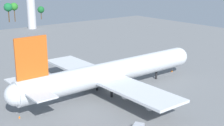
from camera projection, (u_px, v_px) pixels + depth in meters
ground_plane at (112, 91)px, 97.58m from camera, size 266.31×266.31×0.00m
cargo_airplane at (112, 73)px, 95.83m from camera, size 66.58×55.36×20.13m
safety_cone_nose at (172, 71)px, 116.98m from camera, size 0.59×0.59×0.84m
safety_cone_tail at (19, 117)px, 79.25m from camera, size 0.48×0.48×0.68m
control_tower at (31, 1)px, 206.13m from camera, size 10.42×10.42×29.18m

